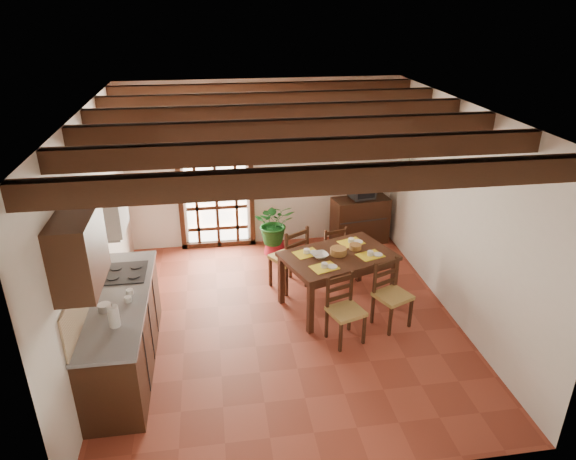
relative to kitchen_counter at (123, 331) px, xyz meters
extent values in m
plane|color=brown|center=(1.96, 0.60, -0.47)|extent=(5.00, 5.00, 0.00)
cube|color=silver|center=(1.96, 3.10, 0.93)|extent=(4.50, 0.02, 2.80)
cube|color=silver|center=(1.96, -1.90, 0.93)|extent=(4.50, 0.02, 2.80)
cube|color=silver|center=(-0.29, 0.60, 0.93)|extent=(0.02, 5.00, 2.80)
cube|color=silver|center=(4.21, 0.60, 0.93)|extent=(0.02, 5.00, 2.80)
cube|color=white|center=(1.96, 0.60, 2.33)|extent=(4.50, 5.00, 0.02)
cube|color=black|center=(1.96, -1.50, 2.22)|extent=(4.50, 0.14, 0.20)
cube|color=black|center=(1.96, -0.66, 2.22)|extent=(4.50, 0.14, 0.20)
cube|color=black|center=(1.96, 0.18, 2.22)|extent=(4.50, 0.14, 0.20)
cube|color=black|center=(1.96, 1.02, 2.22)|extent=(4.50, 0.14, 0.20)
cube|color=black|center=(1.96, 1.86, 2.22)|extent=(4.50, 0.14, 0.20)
cube|color=black|center=(1.96, 2.70, 2.22)|extent=(4.50, 0.14, 0.20)
cube|color=white|center=(1.16, 3.09, 0.63)|extent=(1.01, 0.02, 2.11)
cube|color=black|center=(1.16, 3.04, 1.77)|extent=(1.26, 0.10, 0.08)
cube|color=black|center=(0.57, 3.04, 0.63)|extent=(0.08, 0.10, 2.28)
cube|color=black|center=(1.75, 3.04, 0.63)|extent=(0.08, 0.10, 2.28)
cube|color=black|center=(1.16, 3.02, 0.63)|extent=(1.01, 0.03, 2.02)
cube|color=black|center=(0.01, 0.00, -0.03)|extent=(0.60, 2.20, 0.88)
cube|color=slate|center=(0.01, 0.00, 0.43)|extent=(0.64, 2.25, 0.04)
cube|color=tan|center=(-0.28, 0.00, 0.66)|extent=(0.02, 2.20, 0.50)
cube|color=black|center=(-0.12, -0.70, 1.38)|extent=(0.35, 0.80, 0.70)
cube|color=white|center=(-0.09, 0.55, 1.28)|extent=(0.38, 0.60, 0.50)
cube|color=silver|center=(-0.09, 0.55, 1.01)|extent=(0.32, 0.55, 0.04)
cube|color=black|center=(0.01, 0.55, 0.45)|extent=(0.50, 0.55, 0.02)
cylinder|color=white|center=(0.06, -0.55, 0.56)|extent=(0.11, 0.11, 0.24)
cylinder|color=silver|center=(-0.09, -0.25, 0.48)|extent=(0.14, 0.14, 0.10)
cube|color=#361C11|center=(2.73, 0.90, 0.28)|extent=(1.67, 1.35, 0.05)
cube|color=#361C11|center=(2.73, 0.90, 0.21)|extent=(1.50, 1.22, 0.10)
cube|color=#361C11|center=(3.22, 1.50, -0.11)|extent=(0.09, 0.09, 0.73)
cube|color=#361C11|center=(1.97, 1.07, -0.11)|extent=(0.09, 0.09, 0.73)
cube|color=#361C11|center=(3.48, 0.74, -0.11)|extent=(0.09, 0.09, 0.73)
cube|color=#361C11|center=(2.23, 0.31, -0.11)|extent=(0.09, 0.09, 0.73)
cube|color=#AA8B48|center=(2.63, 0.07, -0.05)|extent=(0.50, 0.49, 0.05)
cube|color=black|center=(2.58, 0.23, 0.17)|extent=(0.39, 0.16, 0.44)
cube|color=black|center=(2.63, 0.07, -0.26)|extent=(0.47, 0.46, 0.43)
cube|color=#AA8B48|center=(3.32, 0.31, -0.03)|extent=(0.53, 0.52, 0.05)
cube|color=black|center=(3.25, 0.46, 0.19)|extent=(0.39, 0.20, 0.45)
cube|color=black|center=(3.32, 0.31, -0.25)|extent=(0.51, 0.50, 0.44)
cube|color=#AA8B48|center=(2.14, 1.50, 0.01)|extent=(0.61, 0.61, 0.05)
cube|color=black|center=(2.23, 1.34, 0.26)|extent=(0.41, 0.27, 0.50)
cube|color=black|center=(2.14, 1.50, -0.23)|extent=(0.58, 0.58, 0.49)
cube|color=#AA8B48|center=(2.82, 1.73, -0.05)|extent=(0.47, 0.46, 0.05)
cube|color=black|center=(2.86, 1.58, 0.17)|extent=(0.39, 0.12, 0.43)
cube|color=black|center=(2.82, 1.73, -0.26)|extent=(0.45, 0.43, 0.42)
cube|color=yellow|center=(2.36, 0.68, 0.34)|extent=(0.33, 0.25, 0.01)
cube|color=yellow|center=(3.09, 0.68, 0.34)|extent=(0.33, 0.25, 0.01)
cube|color=yellow|center=(2.36, 1.13, 0.34)|extent=(0.33, 0.25, 0.01)
cube|color=yellow|center=(3.09, 1.13, 0.34)|extent=(0.33, 0.25, 0.01)
cylinder|color=olive|center=(2.73, 0.90, 0.39)|extent=(0.23, 0.23, 0.09)
imported|color=white|center=(2.47, 0.87, 0.34)|extent=(0.27, 0.27, 0.05)
cube|color=black|center=(3.60, 2.83, -0.07)|extent=(1.01, 0.56, 0.81)
cube|color=black|center=(3.60, 2.83, 0.53)|extent=(0.44, 0.41, 0.33)
cube|color=black|center=(3.60, 2.65, 0.53)|extent=(0.31, 0.07, 0.25)
cube|color=white|center=(3.46, 3.08, 1.28)|extent=(0.25, 0.03, 0.32)
cone|color=maroon|center=(2.08, 2.63, -0.36)|extent=(0.37, 0.37, 0.23)
imported|color=#144C19|center=(2.08, 2.63, 0.10)|extent=(1.76, 1.53, 1.89)
cube|color=black|center=(4.10, 2.20, 1.08)|extent=(0.20, 0.42, 0.03)
cube|color=black|center=(4.10, 2.03, 0.99)|extent=(0.18, 0.03, 0.18)
cube|color=black|center=(4.10, 2.37, 0.99)|extent=(0.18, 0.03, 0.18)
imported|color=#B2BFB2|center=(4.10, 2.20, 1.18)|extent=(0.15, 0.15, 0.15)
sphere|color=yellow|center=(4.10, 2.20, 1.39)|extent=(0.14, 0.14, 0.14)
cylinder|color=#144C19|center=(4.10, 2.20, 1.24)|extent=(0.01, 0.01, 0.28)
cube|color=brown|center=(4.18, 2.20, 1.58)|extent=(0.03, 0.32, 0.32)
cube|color=#C3B292|center=(4.17, 2.20, 1.58)|extent=(0.01, 0.26, 0.26)
cylinder|color=black|center=(2.73, 1.00, 1.98)|extent=(0.01, 0.01, 0.70)
cone|color=#FFF7CD|center=(2.73, 1.00, 1.61)|extent=(0.36, 0.36, 0.14)
sphere|color=#FFD88C|center=(2.73, 1.00, 1.53)|extent=(0.09, 0.09, 0.09)
camera|label=1|loc=(1.12, -5.07, 3.46)|focal=32.00mm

